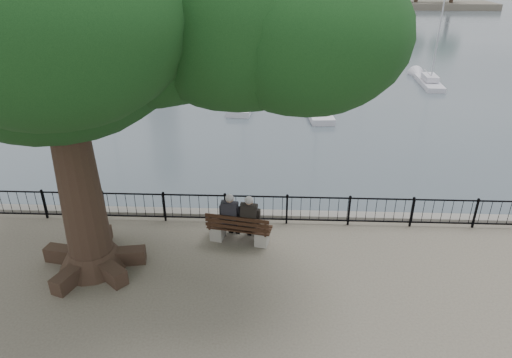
# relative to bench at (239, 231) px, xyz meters

# --- Properties ---
(harbor) EXTENTS (260.00, 260.00, 1.20)m
(harbor) POSITION_rel_bench_xyz_m (0.46, 1.62, -0.86)
(harbor) COLOR slate
(harbor) RESTS_ON ground
(railing) EXTENTS (22.06, 0.06, 1.00)m
(railing) POSITION_rel_bench_xyz_m (0.46, 1.12, 0.20)
(railing) COLOR black
(railing) RESTS_ON ground
(bench) EXTENTS (2.02, 0.94, 1.03)m
(bench) POSITION_rel_bench_xyz_m (0.00, 0.00, 0.00)
(bench) COLOR gray
(bench) RESTS_ON ground
(person_left) EXTENTS (0.55, 0.86, 1.63)m
(person_left) POSITION_rel_bench_xyz_m (-0.24, 0.16, 0.39)
(person_left) COLOR black
(person_left) RESTS_ON ground
(person_right) EXTENTS (0.55, 0.86, 1.63)m
(person_right) POSITION_rel_bench_xyz_m (0.34, 0.05, 0.39)
(person_right) COLOR black
(person_right) RESTS_ON ground
(tree) EXTENTS (12.92, 9.02, 10.55)m
(tree) POSITION_rel_bench_xyz_m (-3.04, -1.21, 6.58)
(tree) COLOR black
(tree) RESTS_ON ground
(lion_monument) EXTENTS (6.14, 6.14, 9.02)m
(lion_monument) POSITION_rel_bench_xyz_m (2.46, 48.55, 0.91)
(lion_monument) COLOR slate
(lion_monument) RESTS_ON ground
(sailboat_a) EXTENTS (1.77, 5.30, 10.57)m
(sailboat_a) POSITION_rel_bench_xyz_m (-9.73, 16.88, -1.04)
(sailboat_a) COLOR silver
(sailboat_a) RESTS_ON ground
(sailboat_b) EXTENTS (1.82, 5.17, 10.19)m
(sailboat_b) POSITION_rel_bench_xyz_m (-1.05, 17.16, -1.05)
(sailboat_b) COLOR silver
(sailboat_b) RESTS_ON ground
(sailboat_c) EXTENTS (1.77, 4.93, 9.67)m
(sailboat_c) POSITION_rel_bench_xyz_m (3.66, 15.81, -1.05)
(sailboat_c) COLOR silver
(sailboat_c) RESTS_ON ground
(sailboat_d) EXTENTS (1.52, 4.66, 8.65)m
(sailboat_d) POSITION_rel_bench_xyz_m (12.69, 23.02, -1.07)
(sailboat_d) COLOR silver
(sailboat_d) RESTS_ON ground
(sailboat_f) EXTENTS (2.36, 5.94, 11.07)m
(sailboat_f) POSITION_rel_bench_xyz_m (-1.32, 31.94, -1.04)
(sailboat_f) COLOR silver
(sailboat_f) RESTS_ON ground
(sailboat_g) EXTENTS (2.80, 5.60, 10.24)m
(sailboat_g) POSITION_rel_bench_xyz_m (10.25, 35.74, -1.05)
(sailboat_g) COLOR silver
(sailboat_g) RESTS_ON ground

